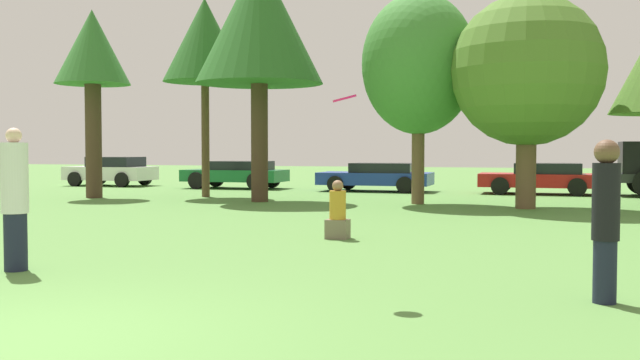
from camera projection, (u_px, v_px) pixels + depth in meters
ground_plane at (15, 341)px, 6.02m from camera, size 120.00×120.00×0.00m
person_thrower at (15, 199)px, 9.49m from camera, size 0.35×0.35×1.90m
person_catcher at (606, 217)px, 7.48m from camera, size 0.28×0.28×1.72m
frisbee at (345, 98)px, 7.92m from camera, size 0.28×0.27×0.12m
bystander_sitting at (338, 214)px, 12.92m from camera, size 0.40×0.33×1.06m
tree_0 at (92, 53)px, 23.69m from camera, size 2.47×2.47×6.25m
tree_1 at (205, 41)px, 24.11m from camera, size 2.83×2.83×6.73m
tree_2 at (259, 21)px, 21.87m from camera, size 3.93×3.93×7.56m
tree_3 at (419, 65)px, 20.98m from camera, size 3.34×3.34×6.20m
tree_4 at (527, 71)px, 19.38m from camera, size 4.11×4.11×5.82m
parked_car_white at (112, 171)px, 31.71m from camera, size 3.84×2.04×1.28m
parked_car_green at (237, 173)px, 29.52m from camera, size 4.19×2.02×1.14m
parked_car_blue at (377, 176)px, 27.48m from camera, size 4.29×2.06×1.10m
parked_car_red at (541, 177)px, 25.77m from camera, size 4.17×2.03×1.12m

